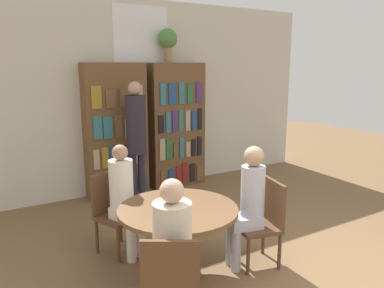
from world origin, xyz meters
The scene contains 12 objects.
wall_back centered at (0.00, 3.83, 1.51)m, with size 6.40×0.07×3.00m.
bookshelf_left centered at (-0.52, 3.64, 1.02)m, with size 0.93×0.34×2.04m.
bookshelf_right centered at (0.52, 3.64, 1.02)m, with size 0.93×0.34×2.04m.
flower_vase centered at (0.38, 3.64, 2.38)m, with size 0.31×0.31×0.52m.
reading_table centered at (-0.83, 1.10, 0.58)m, with size 1.12×1.12×0.70m.
chair_near_camera centered at (-1.30, 0.34, 0.48)m, with size 0.55×0.55×0.87m.
chair_left_side centered at (-1.17, 1.94, 0.48)m, with size 0.52×0.52×0.87m.
chair_far_side centered at (0.05, 0.89, 0.48)m, with size 0.48×0.48×0.87m.
seated_reader_left centered at (-1.10, 1.77, 0.67)m, with size 0.35×0.39×1.20m.
seated_reader_right centered at (-0.13, 0.94, 0.70)m, with size 0.38×0.30×1.24m.
seated_reader_back centered at (-1.20, 0.49, 0.69)m, with size 0.41×0.42×1.22m.
librarian_standing centered at (-0.40, 3.14, 1.08)m, with size 0.28×0.55×1.78m.
Camera 1 is at (-2.38, -1.78, 2.00)m, focal length 35.00 mm.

